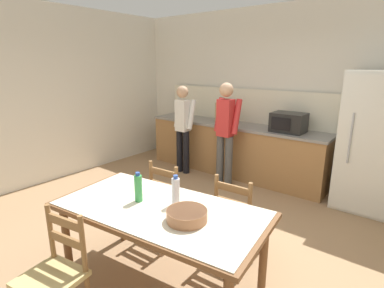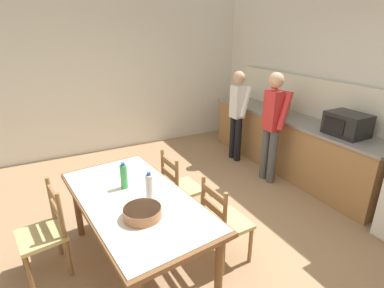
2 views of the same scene
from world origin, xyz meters
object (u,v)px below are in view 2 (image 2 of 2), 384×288
(chair_side_far_right, at_px, (224,223))
(chair_side_near_left, at_px, (45,233))
(bottle_near_centre, at_px, (124,176))
(person_at_sink, at_px, (237,112))
(paper_bag, at_px, (282,103))
(dining_table, at_px, (135,206))
(bottle_off_centre, at_px, (149,187))
(chair_side_far_left, at_px, (180,188))
(serving_bowl, at_px, (142,212))
(microwave, at_px, (347,124))
(person_at_counter, at_px, (272,123))

(chair_side_far_right, xyz_separation_m, chair_side_near_left, (-0.64, -1.59, 0.00))
(bottle_near_centre, height_order, person_at_sink, person_at_sink)
(paper_bag, distance_m, dining_table, 3.16)
(bottle_off_centre, distance_m, person_at_sink, 2.91)
(chair_side_far_left, bearing_deg, serving_bowl, 135.07)
(microwave, distance_m, dining_table, 2.92)
(chair_side_near_left, bearing_deg, chair_side_far_left, 87.24)
(paper_bag, distance_m, serving_bowl, 3.31)
(bottle_off_centre, height_order, person_at_counter, person_at_counter)
(chair_side_far_left, bearing_deg, person_at_sink, -57.50)
(paper_bag, relative_size, chair_side_far_right, 0.40)
(microwave, xyz_separation_m, person_at_counter, (-0.83, -0.52, -0.13))
(serving_bowl, height_order, person_at_sink, person_at_sink)
(serving_bowl, xyz_separation_m, chair_side_far_right, (-0.01, 0.82, -0.39))
(chair_side_far_left, bearing_deg, microwave, -106.35)
(dining_table, xyz_separation_m, bottle_off_centre, (0.08, 0.12, 0.21))
(paper_bag, xyz_separation_m, serving_bowl, (1.54, -2.91, -0.27))
(microwave, bearing_deg, bottle_near_centre, -94.30)
(person_at_sink, xyz_separation_m, person_at_counter, (0.91, -0.02, 0.05))
(chair_side_near_left, relative_size, person_at_sink, 0.57)
(paper_bag, xyz_separation_m, dining_table, (1.21, -2.88, -0.41))
(paper_bag, height_order, person_at_sink, person_at_sink)
(chair_side_far_left, height_order, person_at_counter, person_at_counter)
(bottle_near_centre, bearing_deg, dining_table, 6.84)
(microwave, relative_size, paper_bag, 1.39)
(bottle_off_centre, xyz_separation_m, chair_side_far_right, (0.24, 0.67, -0.46))
(serving_bowl, height_order, chair_side_near_left, chair_side_near_left)
(paper_bag, distance_m, person_at_counter, 0.66)
(chair_side_far_right, bearing_deg, bottle_near_centre, 53.14)
(paper_bag, bearing_deg, person_at_counter, -53.32)
(serving_bowl, bearing_deg, paper_bag, 117.87)
(paper_bag, bearing_deg, person_at_sink, -137.06)
(serving_bowl, relative_size, person_at_counter, 0.19)
(serving_bowl, bearing_deg, dining_table, 174.76)
(person_at_sink, bearing_deg, bottle_off_centre, -141.25)
(microwave, bearing_deg, chair_side_far_right, -81.17)
(chair_side_far_left, bearing_deg, paper_bag, -75.64)
(chair_side_far_right, relative_size, person_at_sink, 0.57)
(bottle_off_centre, xyz_separation_m, serving_bowl, (0.25, -0.15, -0.07))
(chair_side_far_right, xyz_separation_m, person_at_counter, (-1.15, 1.58, 0.50))
(chair_side_far_left, xyz_separation_m, chair_side_far_right, (0.82, 0.10, 0.00))
(dining_table, xyz_separation_m, chair_side_far_right, (0.32, 0.79, -0.25))
(microwave, bearing_deg, bottle_off_centre, -88.23)
(paper_bag, height_order, chair_side_near_left, paper_bag)
(microwave, xyz_separation_m, paper_bag, (-1.21, -0.01, 0.03))
(chair_side_far_right, xyz_separation_m, person_at_sink, (-2.06, 1.60, 0.45))
(dining_table, distance_m, person_at_counter, 2.53)
(bottle_near_centre, distance_m, bottle_off_centre, 0.34)
(paper_bag, height_order, chair_side_far_right, paper_bag)
(chair_side_far_left, xyz_separation_m, chair_side_near_left, (0.18, -1.49, 0.00))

